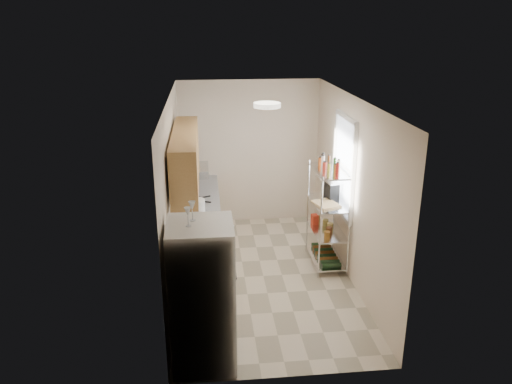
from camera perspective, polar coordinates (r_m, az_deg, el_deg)
The scene contains 16 objects.
room at distance 6.92m, azimuth 0.89°, elevation -0.10°, with size 2.52×4.42×2.62m.
counter_run at distance 7.60m, azimuth -6.46°, elevation -5.28°, with size 0.63×3.51×0.90m.
upper_cabinets at distance 6.83m, azimuth -8.04°, elevation 3.91°, with size 0.33×2.20×0.72m, color #AC8749.
range_hood at distance 7.71m, azimuth -7.32°, elevation 2.48°, with size 0.50×0.60×0.12m, color #B7BABC.
window at distance 7.41m, azimuth 10.03°, elevation 2.95°, with size 0.06×1.00×1.46m, color white.
bakers_rack at distance 7.44m, azimuth 8.31°, elevation -0.47°, with size 0.45×0.90×1.73m.
ceiling_dome at distance 6.32m, azimuth 1.28°, elevation 9.91°, with size 0.34×0.34×0.06m, color white.
refrigerator at distance 5.42m, azimuth -6.13°, elevation -11.67°, with size 0.68×0.68×1.64m, color silver.
wine_glass_a at distance 4.97m, azimuth -7.79°, elevation -2.84°, with size 0.07×0.07×0.20m, color silver, non-canonical shape.
wine_glass_b at distance 5.10m, azimuth -7.30°, elevation -2.17°, with size 0.07×0.07×0.21m, color silver, non-canonical shape.
rice_cooker at distance 7.35m, azimuth -6.79°, elevation -1.58°, with size 0.24×0.24×0.19m, color white.
frying_pan_large at distance 7.78m, azimuth -7.35°, elevation -0.97°, with size 0.28×0.28×0.05m, color black.
frying_pan_small at distance 7.84m, azimuth -6.96°, elevation -0.82°, with size 0.20×0.20×0.04m, color black.
cutting_board at distance 7.37m, azimuth 8.00°, elevation -1.35°, with size 0.30×0.39×0.03m, color tan.
espresso_machine at distance 7.58m, azimuth 8.65°, elevation 0.19°, with size 0.15×0.23×0.27m, color black.
storage_bag at distance 7.83m, azimuth 6.72°, elevation -3.11°, with size 0.09×0.13×0.15m, color #AC2915.
Camera 1 is at (-0.79, -6.48, 3.60)m, focal length 35.00 mm.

